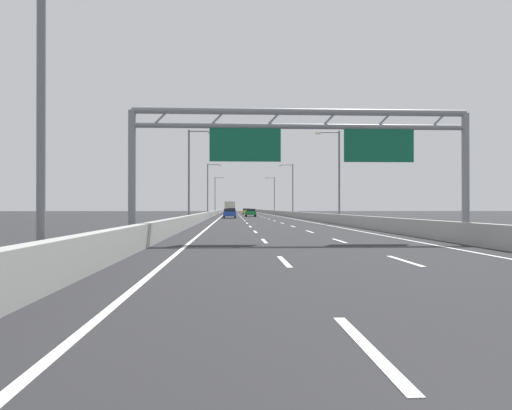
{
  "coord_description": "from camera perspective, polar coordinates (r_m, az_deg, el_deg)",
  "views": [
    {
      "loc": [
        -3.34,
        -2.08,
        1.59
      ],
      "look_at": [
        0.33,
        73.45,
        1.99
      ],
      "focal_mm": 34.86,
      "sensor_mm": 36.0,
      "label": 1
    }
  ],
  "objects": [
    {
      "name": "lane_dash_left_17",
      "position": [
        158.59,
        -2.23,
        -0.88
      ],
      "size": [
        0.16,
        3.0,
        0.01
      ],
      "primitive_type": "cube",
      "color": "white",
      "rests_on": "ground_plane"
    },
    {
      "name": "streetlamp_left_near",
      "position": [
        12.85,
        -22.4,
        16.94
      ],
      "size": [
        2.58,
        0.28,
        9.5
      ],
      "color": "slate",
      "rests_on": "ground_plane"
    },
    {
      "name": "lane_dash_right_11",
      "position": [
        104.71,
        0.03,
        -1.17
      ],
      "size": [
        0.16,
        3.0,
        0.01
      ],
      "primitive_type": "cube",
      "color": "white",
      "rests_on": "ground_plane"
    },
    {
      "name": "lane_dash_left_6",
      "position": [
        59.62,
        -1.3,
        -1.83
      ],
      "size": [
        0.16,
        3.0,
        0.01
      ],
      "primitive_type": "cube",
      "color": "white",
      "rests_on": "ground_plane"
    },
    {
      "name": "lane_dash_right_7",
      "position": [
        68.79,
        1.5,
        -1.63
      ],
      "size": [
        0.16,
        3.0,
        0.01
      ],
      "primitive_type": "cube",
      "color": "white",
      "rests_on": "ground_plane"
    },
    {
      "name": "lane_dash_left_8",
      "position": [
        77.61,
        -1.65,
        -1.48
      ],
      "size": [
        0.16,
        3.0,
        0.01
      ],
      "primitive_type": "cube",
      "color": "white",
      "rests_on": "ground_plane"
    },
    {
      "name": "lane_dash_right_8",
      "position": [
        77.76,
        1.01,
        -1.47
      ],
      "size": [
        0.16,
        3.0,
        0.01
      ],
      "primitive_type": "cube",
      "color": "white",
      "rests_on": "ground_plane"
    },
    {
      "name": "lane_dash_left_1",
      "position": [
        14.74,
        3.25,
        -6.49
      ],
      "size": [
        0.16,
        3.0,
        0.01
      ],
      "primitive_type": "cube",
      "color": "white",
      "rests_on": "ground_plane"
    },
    {
      "name": "yellow_car",
      "position": [
        119.4,
        -1.14,
        -0.72
      ],
      "size": [
        1.72,
        4.69,
        1.4
      ],
      "color": "yellow",
      "rests_on": "ground_plane"
    },
    {
      "name": "lane_dash_left_7",
      "position": [
        68.61,
        -1.5,
        -1.63
      ],
      "size": [
        0.16,
        3.0,
        0.01
      ],
      "primitive_type": "cube",
      "color": "white",
      "rests_on": "ground_plane"
    },
    {
      "name": "lane_dash_left_15",
      "position": [
        140.59,
        -2.16,
        -0.95
      ],
      "size": [
        0.16,
        3.0,
        0.01
      ],
      "primitive_type": "cube",
      "color": "white",
      "rests_on": "ground_plane"
    },
    {
      "name": "lane_dash_right_12",
      "position": [
        113.7,
        -0.19,
        -1.1
      ],
      "size": [
        0.16,
        3.0,
        0.01
      ],
      "primitive_type": "cube",
      "color": "white",
      "rests_on": "ground_plane"
    },
    {
      "name": "lane_dash_left_0",
      "position": [
        6.0,
        12.67,
        -15.65
      ],
      "size": [
        0.16,
        3.0,
        0.01
      ],
      "primitive_type": "cube",
      "color": "white",
      "rests_on": "ground_plane"
    },
    {
      "name": "lane_dash_right_16",
      "position": [
        149.67,
        -0.82,
        -0.91
      ],
      "size": [
        0.16,
        3.0,
        0.01
      ],
      "primitive_type": "cube",
      "color": "white",
      "rests_on": "ground_plane"
    },
    {
      "name": "lane_dash_right_4",
      "position": [
        41.92,
        4.26,
        -2.47
      ],
      "size": [
        0.16,
        3.0,
        0.01
      ],
      "primitive_type": "cube",
      "color": "white",
      "rests_on": "ground_plane"
    },
    {
      "name": "lane_dash_left_10",
      "position": [
        95.6,
        -1.86,
        -1.25
      ],
      "size": [
        0.16,
        3.0,
        0.01
      ],
      "primitive_type": "cube",
      "color": "white",
      "rests_on": "ground_plane"
    },
    {
      "name": "edge_line_left",
      "position": [
        90.11,
        -4.0,
        -1.31
      ],
      "size": [
        0.16,
        176.0,
        0.01
      ],
      "primitive_type": "cube",
      "color": "white",
      "rests_on": "ground_plane"
    },
    {
      "name": "ground_plane",
      "position": [
        102.14,
        -0.91,
        -1.2
      ],
      "size": [
        260.0,
        260.0,
        0.0
      ],
      "primitive_type": "plane",
      "color": "#262628"
    },
    {
      "name": "lane_dash_right_3",
      "position": [
        33.02,
        6.18,
        -3.06
      ],
      "size": [
        0.16,
        3.0,
        0.01
      ],
      "primitive_type": "cube",
      "color": "white",
      "rests_on": "ground_plane"
    },
    {
      "name": "lane_dash_left_2",
      "position": [
        23.68,
        0.95,
        -4.15
      ],
      "size": [
        0.16,
        3.0,
        0.01
      ],
      "primitive_type": "cube",
      "color": "white",
      "rests_on": "ground_plane"
    },
    {
      "name": "lane_dash_left_5",
      "position": [
        50.62,
        -1.04,
        -2.1
      ],
      "size": [
        0.16,
        3.0,
        0.01
      ],
      "primitive_type": "cube",
      "color": "white",
      "rests_on": "ground_plane"
    },
    {
      "name": "edge_line_right",
      "position": [
        90.5,
        2.66,
        -1.31
      ],
      "size": [
        0.16,
        176.0,
        0.01
      ],
      "primitive_type": "cube",
      "color": "white",
      "rests_on": "ground_plane"
    },
    {
      "name": "lane_dash_left_14",
      "position": [
        131.59,
        -2.11,
        -0.99
      ],
      "size": [
        0.16,
        3.0,
        0.01
      ],
      "primitive_type": "cube",
      "color": "white",
      "rests_on": "ground_plane"
    },
    {
      "name": "lane_dash_left_12",
      "position": [
        113.6,
        -2.01,
        -1.1
      ],
      "size": [
        0.16,
        3.0,
        0.01
      ],
      "primitive_type": "cube",
      "color": "white",
      "rests_on": "ground_plane"
    },
    {
      "name": "lane_dash_right_13",
      "position": [
        122.69,
        -0.38,
        -1.04
      ],
      "size": [
        0.16,
        3.0,
        0.01
      ],
      "primitive_type": "cube",
      "color": "white",
      "rests_on": "ground_plane"
    },
    {
      "name": "green_car",
      "position": [
        88.24,
        -0.63,
        -0.86
      ],
      "size": [
        1.85,
        4.52,
        1.4
      ],
      "color": "#1E7A38",
      "rests_on": "ground_plane"
    },
    {
      "name": "lane_dash_right_6",
      "position": [
        59.82,
        2.15,
        -1.82
      ],
      "size": [
        0.16,
        3.0,
        0.01
      ],
      "primitive_type": "cube",
      "color": "white",
      "rests_on": "ground_plane"
    },
    {
      "name": "lane_dash_right_15",
      "position": [
        140.68,
        -0.69,
        -0.95
      ],
      "size": [
        0.16,
        3.0,
        0.01
      ],
      "primitive_type": "cube",
      "color": "white",
      "rests_on": "ground_plane"
    },
    {
      "name": "lane_dash_right_14",
      "position": [
        131.69,
        -0.55,
        -0.99
      ],
      "size": [
        0.16,
        3.0,
        0.01
      ],
      "primitive_type": "cube",
      "color": "white",
      "rests_on": "ground_plane"
    },
    {
      "name": "lane_dash_right_10",
      "position": [
        95.73,
        0.29,
        -1.25
      ],
      "size": [
        0.16,
        3.0,
        0.01
      ],
      "primitive_type": "cube",
      "color": "white",
      "rests_on": "ground_plane"
    },
    {
      "name": "streetlamp_left_mid",
      "position": [
        50.88,
        -7.45,
        3.99
      ],
      "size": [
        2.58,
        0.28,
        9.5
      ],
      "color": "slate",
      "rests_on": "ground_plane"
    },
    {
      "name": "lane_dash_left_11",
      "position": [
        104.6,
        -1.94,
        -1.17
      ],
      "size": [
        0.16,
        3.0,
        0.01
      ],
      "primitive_type": "cube",
      "color": "white",
      "rests_on": "ground_plane"
    },
    {
      "name": "black_car",
      "position": [
        103.77,
        -2.83,
        -0.76
      ],
      "size": [
        1.84,
        4.43,
        1.5
      ],
      "color": "black",
      "rests_on": "ground_plane"
    },
    {
      "name": "blue_car",
      "position": [
        75.19,
        -3.05,
        -0.95
      ],
      "size": [
        1.89,
        4.42,
        1.45
      ],
      "color": "#2347AD",
      "rests_on": "ground_plane"
    },
    {
      "name": "lane_dash_left_9",
      "position": [
        86.6,
        -1.77,
        -1.35
      ],
      "size": [
        0.16,
        3.0,
        0.01
      ],
      "primitive_type": "cube",
      "color": "white",
      "rests_on": "ground_plane"
    },
    {
      "name": "barrier_right",
      "position": [
        112.55,
        2.44,
        -0.87
      ],
      "size": [
        0.45,
        220.0,
        0.95
      ],
      "color": "#9E9E99",
      "rests_on": "ground_plane"
    },
    {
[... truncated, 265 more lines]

